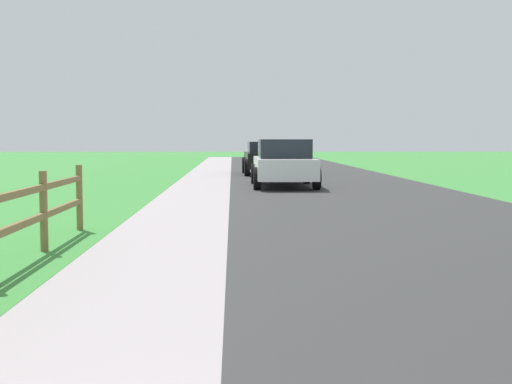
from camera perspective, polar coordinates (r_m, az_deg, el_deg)
name	(u,v)px	position (r m, az deg, el deg)	size (l,w,h in m)	color
ground_plane	(230,182)	(25.51, -2.13, 0.85)	(120.00, 120.00, 0.00)	#3E8D3C
road_asphalt	(318,178)	(27.72, 5.13, 1.13)	(7.00, 66.00, 0.01)	#333333
curb_concrete	(155,179)	(27.68, -8.35, 1.09)	(6.00, 66.00, 0.01)	#A89C9E
grass_verge	(118,179)	(27.88, -11.41, 1.08)	(5.00, 66.00, 0.00)	#3E8D3C
parked_suv_white	(284,163)	(22.94, 2.31, 2.42)	(2.10, 4.80, 1.58)	white
parked_car_black	(267,158)	(30.75, 0.93, 2.87)	(2.21, 4.28, 1.47)	black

